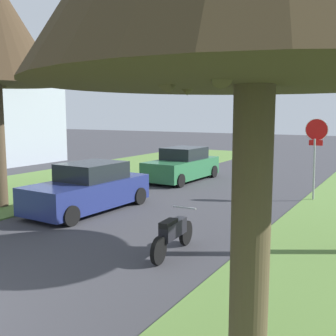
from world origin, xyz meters
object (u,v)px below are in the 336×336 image
Objects in this scene: stop_sign_far at (316,141)px; parked_motorcycle at (173,233)px; parked_sedan_green at (182,165)px; parked_sedan_navy at (89,189)px.

stop_sign_far is 7.93m from parked_motorcycle.
parked_sedan_green reaches higher than parked_motorcycle.
parked_sedan_navy is at bearing 153.14° from parked_motorcycle.
parked_sedan_navy is 5.03m from parked_motorcycle.
stop_sign_far is 0.66× the size of parked_sedan_green.
parked_sedan_green is at bearing 165.69° from stop_sign_far.
parked_sedan_navy reaches higher than parked_motorcycle.
stop_sign_far reaches higher than parked_sedan_navy.
stop_sign_far is 6.71m from parked_sedan_green.
parked_sedan_navy is (-6.12, -5.30, -1.46)m from stop_sign_far.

